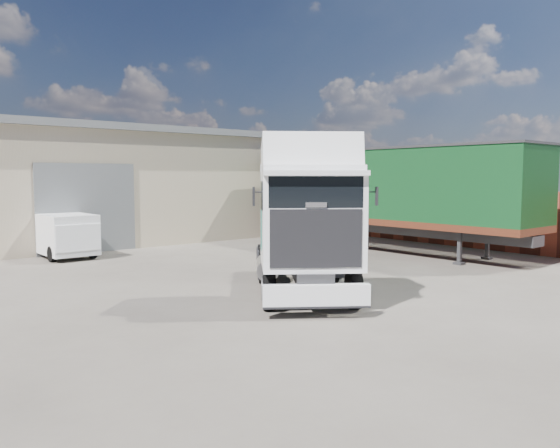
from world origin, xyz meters
TOP-DOWN VIEW (x-y plane):
  - ground at (0.00, 0.00)m, footprint 120.00×120.00m
  - brick_boundary_wall at (11.50, 6.00)m, footprint 0.35×26.00m
  - tractor_unit at (-0.71, -1.80)m, footprint 5.34×6.18m
  - box_trailer at (7.85, 2.92)m, footprint 2.98×12.72m
  - panel_van at (-3.16, 9.63)m, footprint 1.74×4.10m

SIDE VIEW (x-z plane):
  - ground at x=0.00m, z-range 0.00..0.00m
  - panel_van at x=-3.16m, z-range 0.03..1.69m
  - brick_boundary_wall at x=11.50m, z-range 0.00..2.50m
  - tractor_unit at x=-0.71m, z-range -0.32..3.76m
  - box_trailer at x=7.85m, z-range 0.46..4.67m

